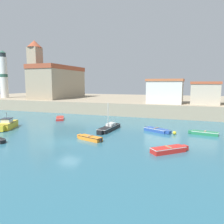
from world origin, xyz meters
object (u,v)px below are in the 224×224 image
lighthouse (4,75)px  harbor_shed_mid_row (165,91)px  dinghy_orange_3 (90,138)px  mooring_buoy (174,133)px  motorboat_yellow_0 (7,125)px  harbor_shed_near_wharf (205,93)px  dinghy_green_5 (204,133)px  dinghy_red_6 (60,118)px  church (55,80)px  dinghy_blue_2 (157,130)px  dinghy_red_7 (169,149)px  sailboat_black_4 (109,128)px

lighthouse → harbor_shed_mid_row: bearing=-2.4°
dinghy_orange_3 → mooring_buoy: bearing=35.3°
motorboat_yellow_0 → harbor_shed_mid_row: 31.71m
harbor_shed_near_wharf → dinghy_green_5: bearing=-91.9°
dinghy_orange_3 → dinghy_red_6: dinghy_orange_3 is taller
dinghy_red_6 → church: 24.98m
dinghy_blue_2 → dinghy_red_6: dinghy_blue_2 is taller
dinghy_green_5 → harbor_shed_near_wharf: 17.73m
dinghy_red_6 → dinghy_red_7: (22.32, -13.89, 0.05)m
harbor_shed_near_wharf → dinghy_red_6: bearing=-154.3°
dinghy_orange_3 → harbor_shed_mid_row: size_ratio=0.50×
dinghy_blue_2 → harbor_shed_mid_row: (-1.08, 17.31, 5.11)m
mooring_buoy → lighthouse: bearing=158.5°
dinghy_red_7 → lighthouse: size_ratio=0.26×
dinghy_red_7 → lighthouse: bearing=151.1°
dinghy_blue_2 → dinghy_orange_3: (-7.02, -7.72, 0.00)m
dinghy_green_5 → church: size_ratio=0.22×
lighthouse → dinghy_orange_3: bearing=-32.8°
dinghy_blue_2 → dinghy_red_6: size_ratio=0.96×
dinghy_green_5 → dinghy_red_6: (-25.98, 4.28, -0.01)m
mooring_buoy → harbor_shed_mid_row: (-3.62, 18.25, 5.14)m
sailboat_black_4 → mooring_buoy: (9.43, 0.53, -0.15)m
dinghy_orange_3 → harbor_shed_near_wharf: 29.13m
dinghy_red_6 → mooring_buoy: 22.86m
dinghy_red_7 → harbor_shed_near_wharf: 27.42m
mooring_buoy → harbor_shed_mid_row: size_ratio=0.06×
mooring_buoy → harbor_shed_near_wharf: 19.46m
motorboat_yellow_0 → lighthouse: 37.89m
dinghy_blue_2 → lighthouse: (-49.08, 19.36, 9.33)m
dinghy_green_5 → church: church is taller
church → lighthouse: (-15.31, -4.37, 1.67)m
harbor_shed_mid_row → mooring_buoy: bearing=-78.8°
sailboat_black_4 → dinghy_green_5: bearing=7.8°
dinghy_orange_3 → dinghy_green_5: (13.37, 8.06, -0.02)m
harbor_shed_mid_row → dinghy_blue_2: bearing=-86.4°
sailboat_black_4 → dinghy_orange_3: bearing=-91.2°
dinghy_green_5 → church: (-40.12, 23.39, 7.68)m
mooring_buoy → church: 44.57m
harbor_shed_near_wharf → dinghy_blue_2: bearing=-111.7°
dinghy_blue_2 → dinghy_red_6: 20.17m
dinghy_green_5 → lighthouse: bearing=161.1°
dinghy_green_5 → mooring_buoy: (-3.81, -1.28, -0.02)m
motorboat_yellow_0 → dinghy_red_6: motorboat_yellow_0 is taller
dinghy_orange_3 → mooring_buoy: 11.72m
dinghy_orange_3 → lighthouse: size_ratio=0.27×
dinghy_red_6 → harbor_shed_mid_row: bearing=34.4°
sailboat_black_4 → mooring_buoy: sailboat_black_4 is taller
lighthouse → harbor_shed_mid_row: (48.00, -2.05, -4.23)m
lighthouse → harbor_shed_near_wharf: size_ratio=2.43×
harbor_shed_mid_row → motorboat_yellow_0: bearing=-132.4°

